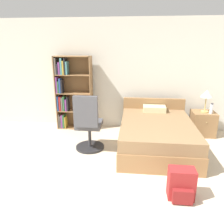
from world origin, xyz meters
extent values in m
plane|color=beige|center=(0.00, 0.00, 0.00)|extent=(14.00, 14.00, 0.00)
cube|color=silver|center=(0.00, 3.23, 1.30)|extent=(9.00, 0.06, 2.60)
cube|color=olive|center=(-1.85, 2.97, 0.88)|extent=(0.02, 0.30, 1.76)
cube|color=olive|center=(-1.01, 2.97, 0.88)|extent=(0.02, 0.30, 1.76)
cube|color=brown|center=(-1.43, 3.12, 0.88)|extent=(0.86, 0.01, 1.76)
cube|color=olive|center=(-1.43, 2.97, 0.01)|extent=(0.82, 0.29, 0.02)
cube|color=#665B51|center=(-1.82, 2.95, 0.19)|extent=(0.02, 0.24, 0.34)
cube|color=#665B51|center=(-1.79, 2.93, 0.17)|extent=(0.02, 0.20, 0.30)
cube|color=#7A387F|center=(-1.75, 2.94, 0.18)|extent=(0.04, 0.23, 0.32)
cube|color=#2D6638|center=(-1.71, 2.94, 0.18)|extent=(0.04, 0.22, 0.33)
cube|color=gold|center=(-1.67, 2.91, 0.16)|extent=(0.03, 0.17, 0.28)
cube|color=olive|center=(-1.43, 2.97, 0.45)|extent=(0.82, 0.29, 0.02)
cube|color=navy|center=(-1.82, 2.92, 0.64)|extent=(0.03, 0.19, 0.36)
cube|color=maroon|center=(-1.77, 2.94, 0.63)|extent=(0.04, 0.23, 0.35)
cube|color=#665B51|center=(-1.72, 2.93, 0.63)|extent=(0.04, 0.21, 0.33)
cube|color=#2D6638|center=(-1.67, 2.92, 0.64)|extent=(0.03, 0.18, 0.36)
cube|color=#7A387F|center=(-1.62, 2.95, 0.60)|extent=(0.04, 0.24, 0.29)
cube|color=black|center=(-1.58, 2.91, 0.64)|extent=(0.03, 0.17, 0.35)
cube|color=olive|center=(-1.43, 2.97, 0.89)|extent=(0.82, 0.29, 0.02)
cube|color=#7A387F|center=(-1.82, 2.94, 1.09)|extent=(0.04, 0.22, 0.38)
cube|color=#2D6638|center=(-1.78, 2.94, 1.04)|extent=(0.03, 0.22, 0.28)
cube|color=navy|center=(-1.74, 2.92, 1.07)|extent=(0.04, 0.18, 0.35)
cube|color=black|center=(-1.70, 2.92, 1.06)|extent=(0.03, 0.18, 0.32)
cube|color=olive|center=(-1.43, 2.97, 1.33)|extent=(0.82, 0.29, 0.02)
cube|color=#665B51|center=(-1.82, 2.93, 1.53)|extent=(0.03, 0.21, 0.38)
cube|color=black|center=(-1.77, 2.93, 1.46)|extent=(0.03, 0.20, 0.25)
cube|color=#7A387F|center=(-1.73, 2.94, 1.48)|extent=(0.04, 0.23, 0.28)
cube|color=teal|center=(-1.68, 2.91, 1.52)|extent=(0.04, 0.18, 0.37)
cube|color=gold|center=(-1.63, 2.94, 1.49)|extent=(0.03, 0.23, 0.31)
cube|color=black|center=(-1.59, 2.94, 1.52)|extent=(0.03, 0.23, 0.38)
cube|color=teal|center=(-1.55, 2.92, 1.48)|extent=(0.04, 0.18, 0.30)
cube|color=olive|center=(-1.43, 2.97, 1.75)|extent=(0.86, 0.30, 0.02)
cube|color=olive|center=(0.47, 2.03, 0.17)|extent=(1.42, 1.96, 0.33)
cube|color=olive|center=(0.47, 2.03, 0.44)|extent=(1.39, 1.92, 0.23)
cube|color=olive|center=(0.47, 2.97, 0.40)|extent=(1.42, 0.08, 0.81)
cube|color=beige|center=(0.47, 2.76, 0.62)|extent=(0.50, 0.30, 0.12)
cylinder|color=#232326|center=(-0.85, 1.89, 0.02)|extent=(0.57, 0.57, 0.04)
cylinder|color=#333338|center=(-0.85, 1.89, 0.25)|extent=(0.06, 0.06, 0.42)
cube|color=#4C4C51|center=(-0.85, 1.89, 0.51)|extent=(0.48, 0.48, 0.10)
cube|color=#4C4C51|center=(-0.85, 1.61, 0.85)|extent=(0.44, 0.08, 0.58)
cube|color=olive|center=(1.59, 2.85, 0.27)|extent=(0.51, 0.47, 0.55)
sphere|color=tan|center=(1.59, 2.60, 0.38)|extent=(0.02, 0.02, 0.02)
cylinder|color=tan|center=(1.59, 2.84, 0.56)|extent=(0.15, 0.15, 0.02)
cylinder|color=tan|center=(1.59, 2.84, 0.73)|extent=(0.02, 0.02, 0.33)
cone|color=white|center=(1.59, 2.84, 0.97)|extent=(0.26, 0.26, 0.16)
cylinder|color=silver|center=(1.69, 2.73, 0.66)|extent=(0.07, 0.07, 0.21)
cylinder|color=#2D2D33|center=(1.69, 2.73, 0.77)|extent=(0.05, 0.05, 0.02)
cube|color=maroon|center=(0.68, 0.55, 0.22)|extent=(0.35, 0.21, 0.44)
cube|color=maroon|center=(0.68, 0.41, 0.12)|extent=(0.26, 0.08, 0.20)
camera|label=1|loc=(0.02, -2.04, 2.00)|focal=35.00mm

